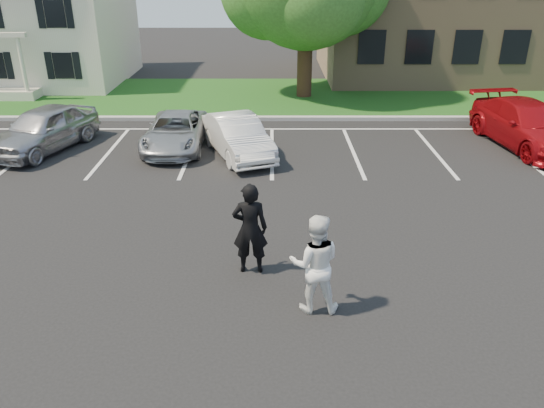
{
  "coord_description": "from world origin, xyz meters",
  "views": [
    {
      "loc": [
        -0.0,
        -9.31,
        6.0
      ],
      "look_at": [
        0.0,
        1.0,
        1.25
      ],
      "focal_mm": 35.0,
      "sensor_mm": 36.0,
      "label": 1
    }
  ],
  "objects_px": {
    "house": "(22,6)",
    "man_white_shirt": "(315,264)",
    "car_white_sedan": "(238,136)",
    "man_black_suit": "(250,229)",
    "car_silver_minivan": "(176,132)",
    "car_red_compact": "(528,125)",
    "car_silver_west": "(44,129)"
  },
  "relations": [
    {
      "from": "house",
      "to": "man_black_suit",
      "type": "height_order",
      "value": "house"
    },
    {
      "from": "man_black_suit",
      "to": "man_white_shirt",
      "type": "xyz_separation_m",
      "value": [
        1.23,
        -1.35,
        -0.02
      ]
    },
    {
      "from": "man_white_shirt",
      "to": "car_silver_west",
      "type": "height_order",
      "value": "man_white_shirt"
    },
    {
      "from": "car_silver_minivan",
      "to": "car_red_compact",
      "type": "relative_size",
      "value": 0.8
    },
    {
      "from": "house",
      "to": "car_red_compact",
      "type": "height_order",
      "value": "house"
    },
    {
      "from": "car_silver_minivan",
      "to": "car_red_compact",
      "type": "bearing_deg",
      "value": 0.93
    },
    {
      "from": "man_white_shirt",
      "to": "car_red_compact",
      "type": "height_order",
      "value": "man_white_shirt"
    },
    {
      "from": "man_white_shirt",
      "to": "car_silver_west",
      "type": "xyz_separation_m",
      "value": [
        -8.61,
        9.24,
        -0.22
      ]
    },
    {
      "from": "house",
      "to": "man_white_shirt",
      "type": "xyz_separation_m",
      "value": [
        13.78,
        -20.98,
        -2.86
      ]
    },
    {
      "from": "car_red_compact",
      "to": "house",
      "type": "bearing_deg",
      "value": 143.84
    },
    {
      "from": "car_silver_west",
      "to": "man_white_shirt",
      "type": "bearing_deg",
      "value": -27.77
    },
    {
      "from": "house",
      "to": "car_silver_minivan",
      "type": "xyz_separation_m",
      "value": [
        9.65,
        -11.52,
        -3.24
      ]
    },
    {
      "from": "man_black_suit",
      "to": "house",
      "type": "bearing_deg",
      "value": -57.44
    },
    {
      "from": "man_white_shirt",
      "to": "car_silver_minivan",
      "type": "xyz_separation_m",
      "value": [
        -4.13,
        9.45,
        -0.38
      ]
    },
    {
      "from": "man_black_suit",
      "to": "car_silver_west",
      "type": "bearing_deg",
      "value": -46.97
    },
    {
      "from": "house",
      "to": "car_white_sedan",
      "type": "relative_size",
      "value": 2.55
    },
    {
      "from": "car_silver_west",
      "to": "car_red_compact",
      "type": "xyz_separation_m",
      "value": [
        16.77,
        0.39,
        0.02
      ]
    },
    {
      "from": "man_white_shirt",
      "to": "car_white_sedan",
      "type": "distance_m",
      "value": 8.88
    },
    {
      "from": "man_white_shirt",
      "to": "car_red_compact",
      "type": "relative_size",
      "value": 0.37
    },
    {
      "from": "man_white_shirt",
      "to": "car_red_compact",
      "type": "distance_m",
      "value": 12.62
    },
    {
      "from": "man_black_suit",
      "to": "car_red_compact",
      "type": "height_order",
      "value": "man_black_suit"
    },
    {
      "from": "house",
      "to": "car_silver_west",
      "type": "xyz_separation_m",
      "value": [
        5.17,
        -11.73,
        -3.08
      ]
    },
    {
      "from": "car_silver_minivan",
      "to": "man_black_suit",
      "type": "bearing_deg",
      "value": -70.25
    },
    {
      "from": "car_silver_west",
      "to": "car_white_sedan",
      "type": "height_order",
      "value": "car_silver_west"
    },
    {
      "from": "house",
      "to": "man_white_shirt",
      "type": "height_order",
      "value": "house"
    },
    {
      "from": "house",
      "to": "man_black_suit",
      "type": "relative_size",
      "value": 5.17
    },
    {
      "from": "man_white_shirt",
      "to": "car_white_sedan",
      "type": "height_order",
      "value": "man_white_shirt"
    },
    {
      "from": "house",
      "to": "man_white_shirt",
      "type": "distance_m",
      "value": 25.26
    },
    {
      "from": "man_white_shirt",
      "to": "car_silver_minivan",
      "type": "distance_m",
      "value": 10.32
    },
    {
      "from": "car_white_sedan",
      "to": "car_silver_west",
      "type": "bearing_deg",
      "value": 153.38
    },
    {
      "from": "car_silver_west",
      "to": "car_silver_minivan",
      "type": "bearing_deg",
      "value": 21.92
    },
    {
      "from": "man_black_suit",
      "to": "car_silver_west",
      "type": "relative_size",
      "value": 0.45
    }
  ]
}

